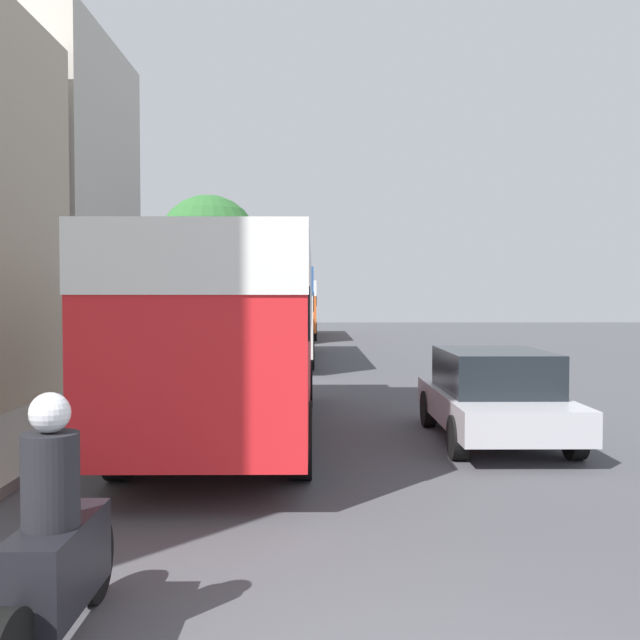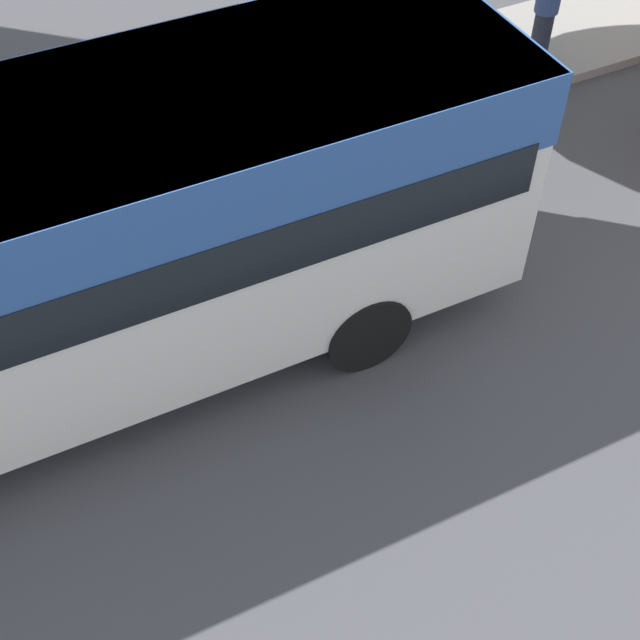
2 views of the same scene
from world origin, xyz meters
The scene contains 2 objects.
bus_following centered at (-1.68, 22.45, 2.07)m, with size 2.57×10.39×3.19m.
pedestrian_walking_away centered at (-4.65, 30.89, 1.01)m, with size 0.37×0.37×1.68m.
Camera 2 is at (4.99, 22.41, 7.71)m, focal length 50.00 mm.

